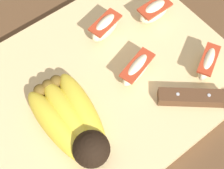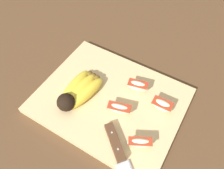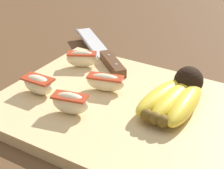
{
  "view_description": "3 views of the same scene",
  "coord_description": "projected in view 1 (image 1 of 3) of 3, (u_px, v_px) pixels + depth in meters",
  "views": [
    {
      "loc": [
        0.12,
        0.19,
        0.46
      ],
      "look_at": [
        -0.02,
        0.01,
        0.03
      ],
      "focal_mm": 52.69,
      "sensor_mm": 36.0,
      "label": 1
    },
    {
      "loc": [
        -0.2,
        0.28,
        0.56
      ],
      "look_at": [
        -0.01,
        -0.04,
        0.05
      ],
      "focal_mm": 35.68,
      "sensor_mm": 36.0,
      "label": 2
    },
    {
      "loc": [
        0.23,
        -0.46,
        0.34
      ],
      "look_at": [
        -0.03,
        -0.01,
        0.05
      ],
      "focal_mm": 58.08,
      "sensor_mm": 36.0,
      "label": 3
    }
  ],
  "objects": [
    {
      "name": "cutting_board",
      "position": [
        105.0,
        82.0,
        0.52
      ],
      "size": [
        0.4,
        0.32,
        0.02
      ],
      "primitive_type": "cube",
      "color": "#DBBC84",
      "rests_on": "ground_plane"
    },
    {
      "name": "apple_wedge_middle",
      "position": [
        207.0,
        63.0,
        0.5
      ],
      "size": [
        0.06,
        0.05,
        0.03
      ],
      "color": "beige",
      "rests_on": "cutting_board"
    },
    {
      "name": "banana_bunch",
      "position": [
        73.0,
        123.0,
        0.45
      ],
      "size": [
        0.09,
        0.15,
        0.05
      ],
      "color": "black",
      "rests_on": "cutting_board"
    },
    {
      "name": "apple_wedge_extra",
      "position": [
        154.0,
        11.0,
        0.55
      ],
      "size": [
        0.06,
        0.03,
        0.03
      ],
      "color": "beige",
      "rests_on": "cutting_board"
    },
    {
      "name": "apple_wedge_far",
      "position": [
        105.0,
        27.0,
        0.53
      ],
      "size": [
        0.06,
        0.04,
        0.04
      ],
      "color": "beige",
      "rests_on": "cutting_board"
    },
    {
      "name": "apple_wedge_near",
      "position": [
        137.0,
        69.0,
        0.5
      ],
      "size": [
        0.07,
        0.04,
        0.03
      ],
      "color": "beige",
      "rests_on": "cutting_board"
    },
    {
      "name": "ground_plane",
      "position": [
        100.0,
        97.0,
        0.52
      ],
      "size": [
        6.0,
        6.0,
        0.0
      ],
      "primitive_type": "plane",
      "color": "brown"
    }
  ]
}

